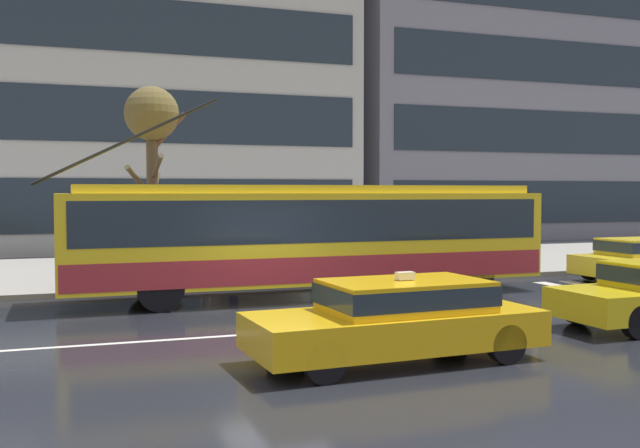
{
  "coord_description": "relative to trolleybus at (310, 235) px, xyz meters",
  "views": [
    {
      "loc": [
        -4.11,
        -14.05,
        2.65
      ],
      "look_at": [
        2.0,
        3.65,
        1.8
      ],
      "focal_mm": 40.24,
      "sensor_mm": 36.0,
      "label": 1
    }
  ],
  "objects": [
    {
      "name": "taxi_oncoming_near",
      "position": [
        -0.87,
        -7.04,
        -0.85
      ],
      "size": [
        4.68,
        2.05,
        1.39
      ],
      "color": "gold",
      "rests_on": "ground_plane"
    },
    {
      "name": "bus_shelter",
      "position": [
        -0.36,
        3.5,
        0.39
      ],
      "size": [
        3.77,
        1.51,
        2.44
      ],
      "color": "gray",
      "rests_on": "sidewalk_slab"
    },
    {
      "name": "sidewalk_slab",
      "position": [
        -1.54,
        6.6,
        -1.48
      ],
      "size": [
        80.0,
        10.0,
        0.14
      ],
      "primitive_type": "cube",
      "color": "gray",
      "rests_on": "ground_plane"
    },
    {
      "name": "street_tree_bare",
      "position": [
        -3.54,
        3.38,
        2.94
      ],
      "size": [
        1.79,
        2.33,
        5.43
      ],
      "color": "brown",
      "rests_on": "sidewalk_slab"
    },
    {
      "name": "trolleybus",
      "position": [
        0.0,
        0.0,
        0.0
      ],
      "size": [
        12.56,
        2.71,
        4.84
      ],
      "color": "yellow",
      "rests_on": "ground_plane"
    },
    {
      "name": "pedestrian_walking_past",
      "position": [
        -1.37,
        3.07,
        0.17
      ],
      "size": [
        1.44,
        1.44,
        1.97
      ],
      "color": "navy",
      "rests_on": "sidewalk_slab"
    },
    {
      "name": "pedestrian_at_shelter",
      "position": [
        -2.64,
        4.44,
        0.11
      ],
      "size": [
        1.25,
        1.25,
        1.93
      ],
      "color": "#4B5546",
      "rests_on": "sidewalk_slab"
    },
    {
      "name": "pedestrian_approaching_curb",
      "position": [
        -3.05,
        2.66,
        0.21
      ],
      "size": [
        1.42,
        1.42,
        2.0
      ],
      "color": "#282A28",
      "rests_on": "sidewalk_slab"
    },
    {
      "name": "crosswalk_stripe_edge_near",
      "position": [
        7.18,
        -1.74,
        -1.55
      ],
      "size": [
        0.44,
        4.4,
        0.01
      ],
      "primitive_type": "cube",
      "color": "beige",
      "rests_on": "ground_plane"
    },
    {
      "name": "crosswalk_stripe_inner_a",
      "position": [
        8.08,
        -1.74,
        -1.55
      ],
      "size": [
        0.44,
        4.4,
        0.01
      ],
      "primitive_type": "cube",
      "color": "beige",
      "rests_on": "ground_plane"
    },
    {
      "name": "office_tower_corner_left",
      "position": [
        -2.44,
        19.61,
        9.95
      ],
      "size": [
        19.44,
        12.11,
        22.98
      ],
      "color": "#B3B5AD",
      "rests_on": "ground_plane"
    },
    {
      "name": "ground_plane",
      "position": [
        -1.54,
        -3.07,
        -1.55
      ],
      "size": [
        160.0,
        160.0,
        0.0
      ],
      "primitive_type": "plane",
      "color": "black"
    },
    {
      "name": "lane_centre_line",
      "position": [
        -1.54,
        -4.27,
        -1.55
      ],
      "size": [
        72.0,
        0.14,
        0.01
      ],
      "primitive_type": "cube",
      "color": "silver",
      "rests_on": "ground_plane"
    },
    {
      "name": "office_tower_corner_right",
      "position": [
        21.7,
        20.61,
        11.92
      ],
      "size": [
        26.28,
        10.61,
        26.92
      ],
      "color": "gray",
      "rests_on": "ground_plane"
    }
  ]
}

